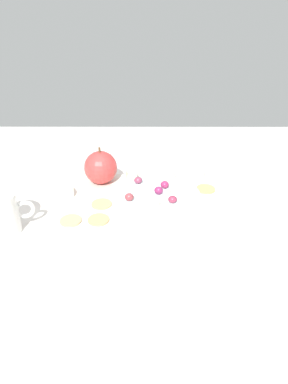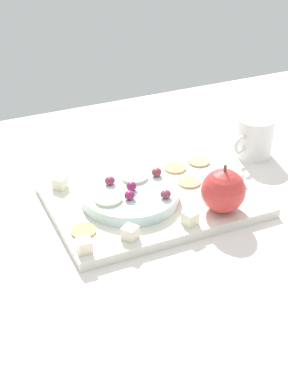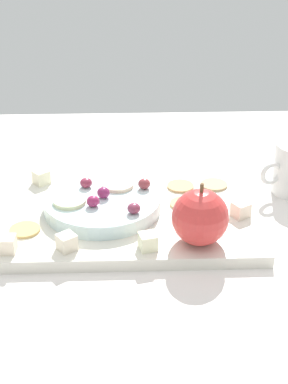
# 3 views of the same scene
# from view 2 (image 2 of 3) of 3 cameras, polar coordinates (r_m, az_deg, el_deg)

# --- Properties ---
(table) EXTENTS (1.36, 1.00, 0.05)m
(table) POSITION_cam_2_polar(r_m,az_deg,el_deg) (1.05, -0.32, -3.33)
(table) COLOR silver
(table) RESTS_ON ground
(platter) EXTENTS (0.38, 0.27, 0.02)m
(platter) POSITION_cam_2_polar(r_m,az_deg,el_deg) (1.07, 0.89, -0.71)
(platter) COLOR silver
(platter) RESTS_ON table
(serving_dish) EXTENTS (0.18, 0.18, 0.02)m
(serving_dish) POSITION_cam_2_polar(r_m,az_deg,el_deg) (1.04, -1.41, -0.29)
(serving_dish) COLOR silver
(serving_dish) RESTS_ON platter
(apple_whole) EXTENTS (0.08, 0.08, 0.08)m
(apple_whole) POSITION_cam_2_polar(r_m,az_deg,el_deg) (1.01, 7.85, 0.12)
(apple_whole) COLOR red
(apple_whole) RESTS_ON platter
(apple_stem) EXTENTS (0.01, 0.01, 0.01)m
(apple_stem) POSITION_cam_2_polar(r_m,az_deg,el_deg) (0.99, 8.04, 2.34)
(apple_stem) COLOR brown
(apple_stem) RESTS_ON apple_whole
(cheese_cube_0) EXTENTS (0.03, 0.03, 0.02)m
(cheese_cube_0) POSITION_cam_2_polar(r_m,az_deg,el_deg) (1.11, 9.04, 1.41)
(cheese_cube_0) COLOR #F9E1C7
(cheese_cube_0) RESTS_ON platter
(cheese_cube_1) EXTENTS (0.02, 0.02, 0.02)m
(cheese_cube_1) POSITION_cam_2_polar(r_m,az_deg,el_deg) (0.92, -5.91, -5.32)
(cheese_cube_1) COLOR #F9E6CA
(cheese_cube_1) RESTS_ON platter
(cheese_cube_2) EXTENTS (0.03, 0.03, 0.02)m
(cheese_cube_2) POSITION_cam_2_polar(r_m,az_deg,el_deg) (0.95, -1.40, -4.06)
(cheese_cube_2) COLOR #EDE0C5
(cheese_cube_2) RESTS_ON platter
(cheese_cube_3) EXTENTS (0.03, 0.03, 0.02)m
(cheese_cube_3) POSITION_cam_2_polar(r_m,az_deg,el_deg) (1.09, -8.31, 0.89)
(cheese_cube_3) COLOR #F3E8C1
(cheese_cube_3) RESTS_ON platter
(cheese_cube_4) EXTENTS (0.03, 0.03, 0.02)m
(cheese_cube_4) POSITION_cam_2_polar(r_m,az_deg,el_deg) (0.98, 4.57, -2.58)
(cheese_cube_4) COLOR #F4F3C8
(cheese_cube_4) RESTS_ON platter
(cracker_0) EXTENTS (0.04, 0.04, 0.00)m
(cracker_0) POSITION_cam_2_polar(r_m,az_deg,el_deg) (1.17, 5.47, 3.01)
(cracker_0) COLOR tan
(cracker_0) RESTS_ON platter
(cracker_1) EXTENTS (0.04, 0.04, 0.00)m
(cracker_1) POSITION_cam_2_polar(r_m,az_deg,el_deg) (1.15, 3.09, 2.39)
(cracker_1) COLOR tan
(cracker_1) RESTS_ON platter
(cracker_2) EXTENTS (0.04, 0.04, 0.00)m
(cracker_2) POSITION_cam_2_polar(r_m,az_deg,el_deg) (0.97, -6.04, -3.84)
(cracker_2) COLOR tan
(cracker_2) RESTS_ON platter
(cracker_3) EXTENTS (0.04, 0.04, 0.00)m
(cracker_3) POSITION_cam_2_polar(r_m,az_deg,el_deg) (1.10, 4.48, 0.97)
(cracker_3) COLOR tan
(cracker_3) RESTS_ON platter
(grape_0) EXTENTS (0.02, 0.02, 0.02)m
(grape_0) POSITION_cam_2_polar(r_m,az_deg,el_deg) (1.01, 2.15, -0.21)
(grape_0) COLOR #843650
(grape_0) RESTS_ON serving_dish
(grape_1) EXTENTS (0.02, 0.02, 0.02)m
(grape_1) POSITION_cam_2_polar(r_m,az_deg,el_deg) (1.07, 1.25, 1.97)
(grape_1) COLOR brown
(grape_1) RESTS_ON serving_dish
(grape_2) EXTENTS (0.02, 0.02, 0.02)m
(grape_2) POSITION_cam_2_polar(r_m,az_deg,el_deg) (1.03, -1.25, 0.58)
(grape_2) COLOR #872758
(grape_2) RESTS_ON serving_dish
(grape_3) EXTENTS (0.02, 0.02, 0.02)m
(grape_3) POSITION_cam_2_polar(r_m,az_deg,el_deg) (1.05, -3.40, 1.13)
(grape_3) COLOR #8D2F47
(grape_3) RESTS_ON serving_dish
(grape_4) EXTENTS (0.02, 0.02, 0.02)m
(grape_4) POSITION_cam_2_polar(r_m,az_deg,el_deg) (1.00, -1.39, -0.36)
(grape_4) COLOR #962654
(grape_4) RESTS_ON serving_dish
(apple_slice_0) EXTENTS (0.05, 0.05, 0.01)m
(apple_slice_0) POSITION_cam_2_polar(r_m,az_deg,el_deg) (1.07, -0.95, 1.51)
(apple_slice_0) COLOR beige
(apple_slice_0) RESTS_ON serving_dish
(apple_slice_1) EXTENTS (0.05, 0.05, 0.01)m
(apple_slice_1) POSITION_cam_2_polar(r_m,az_deg,el_deg) (1.01, -3.57, -0.66)
(apple_slice_1) COLOR beige
(apple_slice_1) RESTS_ON serving_dish
(cup) EXTENTS (0.10, 0.08, 0.09)m
(cup) POSITION_cam_2_polar(r_m,az_deg,el_deg) (1.23, 10.87, 5.34)
(cup) COLOR white
(cup) RESTS_ON table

